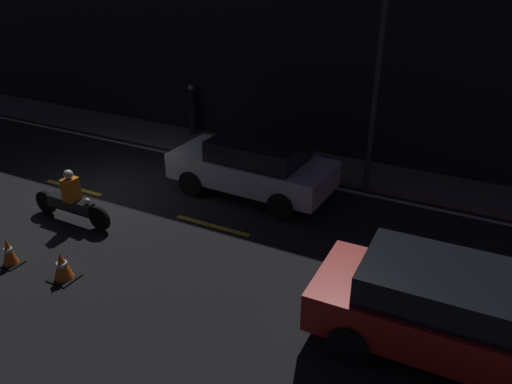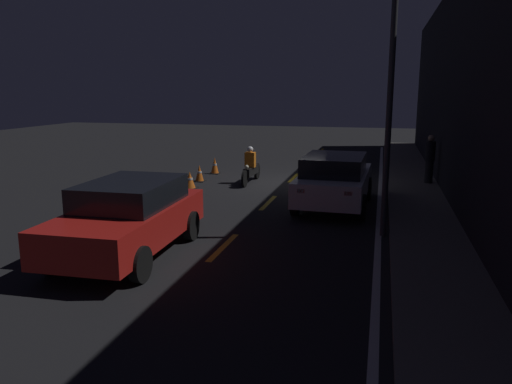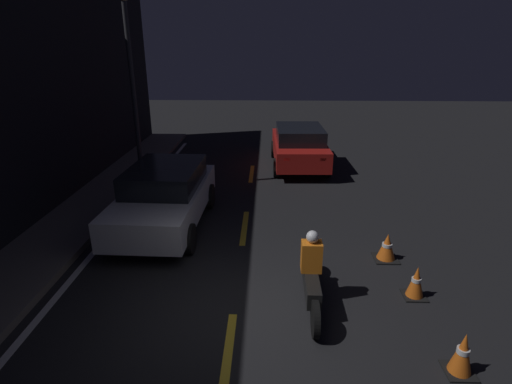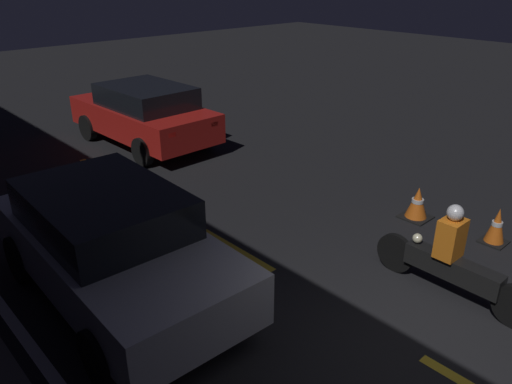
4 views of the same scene
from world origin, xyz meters
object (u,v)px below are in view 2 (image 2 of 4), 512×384
object	(u,v)px
motorcycle	(251,168)
taxi_red	(129,216)
pedestrian	(430,159)
traffic_cone_mid	(199,173)
traffic_cone_far	(190,180)
traffic_cone_near	(215,166)
sedan_white	(334,179)
street_lamp	(390,97)

from	to	relation	value
motorcycle	taxi_red	bearing A→B (deg)	-2.09
motorcycle	pedestrian	distance (m)	6.37
traffic_cone_mid	traffic_cone_far	size ratio (longest dim) A/B	1.04
traffic_cone_far	motorcycle	bearing A→B (deg)	131.28
traffic_cone_near	motorcycle	bearing A→B (deg)	50.64
sedan_white	traffic_cone_near	distance (m)	7.14
traffic_cone_mid	traffic_cone_far	bearing A→B (deg)	6.30
taxi_red	motorcycle	bearing A→B (deg)	176.06
street_lamp	pedestrian	bearing A→B (deg)	166.80
traffic_cone_near	street_lamp	xyz separation A→B (m)	(7.41, 6.73, 2.91)
taxi_red	street_lamp	world-z (taller)	street_lamp
traffic_cone_near	traffic_cone_far	world-z (taller)	traffic_cone_near
street_lamp	motorcycle	bearing A→B (deg)	-140.62
taxi_red	traffic_cone_near	xyz separation A→B (m)	(-10.14, -1.58, -0.50)
taxi_red	pedestrian	distance (m)	11.45
pedestrian	street_lamp	world-z (taller)	street_lamp
sedan_white	traffic_cone_mid	distance (m)	6.08
street_lamp	traffic_cone_far	bearing A→B (deg)	-122.81
sedan_white	pedestrian	size ratio (longest dim) A/B	2.55
sedan_white	pedestrian	distance (m)	4.90
taxi_red	pedestrian	world-z (taller)	pedestrian
sedan_white	pedestrian	bearing A→B (deg)	-35.33
traffic_cone_far	street_lamp	size ratio (longest dim) A/B	0.10
street_lamp	traffic_cone_mid	bearing A→B (deg)	-129.82
street_lamp	traffic_cone_near	bearing A→B (deg)	-137.78
sedan_white	taxi_red	bearing A→B (deg)	147.03
taxi_red	traffic_cone_far	bearing A→B (deg)	-169.89
sedan_white	traffic_cone_near	world-z (taller)	sedan_white
traffic_cone_near	street_lamp	world-z (taller)	street_lamp
traffic_cone_near	traffic_cone_mid	bearing A→B (deg)	0.46
sedan_white	traffic_cone_mid	bearing A→B (deg)	62.80
sedan_white	traffic_cone_far	size ratio (longest dim) A/B	7.21
traffic_cone_mid	taxi_red	bearing A→B (deg)	10.63
pedestrian	traffic_cone_far	bearing A→B (deg)	-73.89
taxi_red	street_lamp	xyz separation A→B (m)	(-2.72, 5.15, 2.41)
pedestrian	street_lamp	distance (m)	7.10
traffic_cone_far	street_lamp	xyz separation A→B (m)	(4.23, 6.56, 2.94)
taxi_red	traffic_cone_near	world-z (taller)	taxi_red
sedan_white	taxi_red	size ratio (longest dim) A/B	1.01
motorcycle	traffic_cone_far	world-z (taller)	motorcycle
traffic_cone_near	traffic_cone_far	size ratio (longest dim) A/B	1.11
traffic_cone_mid	pedestrian	xyz separation A→B (m)	(-0.98, 8.25, 0.71)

